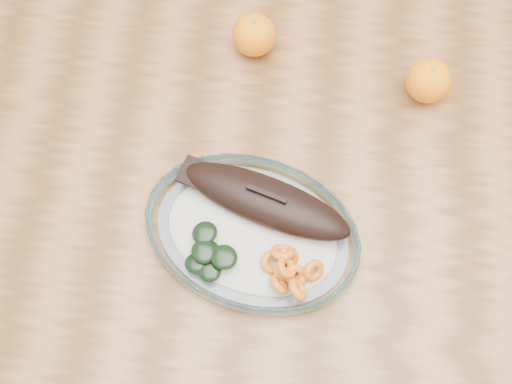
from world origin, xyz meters
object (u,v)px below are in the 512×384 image
dining_table (319,180)px  orange_left (254,35)px  orange_right (428,81)px  plated_meal (253,230)px

dining_table → orange_left: (-0.13, 0.18, 0.13)m
orange_right → plated_meal: bearing=-133.4°
orange_right → dining_table: bearing=-140.7°
orange_left → orange_right: size_ratio=1.00×
plated_meal → orange_left: plated_meal is taller
plated_meal → orange_right: plated_meal is taller
plated_meal → orange_right: bearing=61.1°
orange_left → orange_right: (0.27, -0.06, 0.00)m
dining_table → orange_right: orange_right is taller
plated_meal → dining_table: bearing=69.4°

